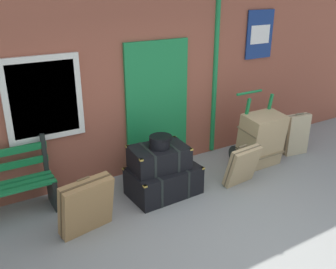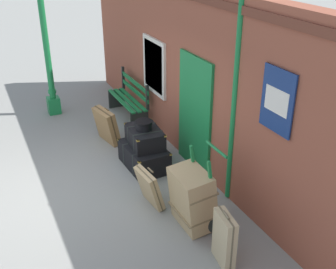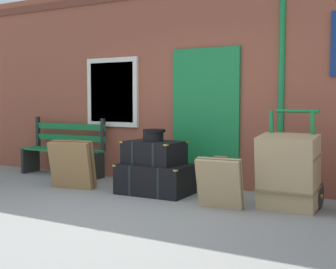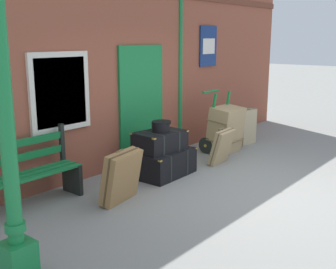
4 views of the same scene
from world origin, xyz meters
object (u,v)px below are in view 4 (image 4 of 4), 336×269
at_px(suitcase_beige, 222,147).
at_px(suitcase_charcoal, 247,127).
at_px(round_hatbox, 161,126).
at_px(large_brown_trunk, 226,129).
at_px(porters_trolley, 218,137).
at_px(platform_bench, 23,176).
at_px(steamer_trunk_base, 164,163).
at_px(lamp_post, 10,162).
at_px(steamer_trunk_middle, 160,141).
at_px(suitcase_umber, 121,177).

distance_m(suitcase_beige, suitcase_charcoal, 1.65).
distance_m(round_hatbox, large_brown_trunk, 1.97).
bearing_deg(round_hatbox, porters_trolley, 3.95).
xyz_separation_m(platform_bench, steamer_trunk_base, (2.24, -0.57, -0.23)).
relative_size(platform_bench, porters_trolley, 1.32).
bearing_deg(suitcase_charcoal, lamp_post, -170.97).
xyz_separation_m(lamp_post, suitcase_charcoal, (6.04, 0.96, -0.79)).
height_order(platform_bench, suitcase_beige, platform_bench).
height_order(large_brown_trunk, suitcase_charcoal, large_brown_trunk).
relative_size(lamp_post, suitcase_charcoal, 3.89).
bearing_deg(round_hatbox, lamp_post, -162.77).
height_order(steamer_trunk_base, steamer_trunk_middle, steamer_trunk_middle).
xyz_separation_m(round_hatbox, large_brown_trunk, (1.93, -0.04, -0.38)).
height_order(steamer_trunk_base, large_brown_trunk, large_brown_trunk).
distance_m(steamer_trunk_middle, suitcase_beige, 1.31).
relative_size(steamer_trunk_middle, suitcase_beige, 1.31).
distance_m(round_hatbox, porters_trolley, 2.02).
relative_size(round_hatbox, suitcase_beige, 0.50).
height_order(large_brown_trunk, suitcase_beige, large_brown_trunk).
relative_size(round_hatbox, suitcase_charcoal, 0.41).
bearing_deg(platform_bench, steamer_trunk_middle, -13.37).
distance_m(suitcase_umber, suitcase_charcoal, 4.05).
bearing_deg(steamer_trunk_middle, porters_trolley, 3.37).
distance_m(platform_bench, porters_trolley, 4.15).
bearing_deg(steamer_trunk_base, platform_bench, 165.81).
relative_size(porters_trolley, large_brown_trunk, 1.31).
xyz_separation_m(steamer_trunk_base, suitcase_charcoal, (2.77, -0.02, 0.16)).
xyz_separation_m(lamp_post, steamer_trunk_middle, (3.23, 1.02, -0.58)).
height_order(steamer_trunk_middle, suitcase_beige, steamer_trunk_middle).
bearing_deg(lamp_post, platform_bench, 56.05).
xyz_separation_m(platform_bench, large_brown_trunk, (4.13, -0.58, 0.02)).
relative_size(steamer_trunk_middle, suitcase_umber, 1.15).
xyz_separation_m(large_brown_trunk, suitcase_charcoal, (0.88, -0.00, -0.09)).
bearing_deg(steamer_trunk_middle, suitcase_charcoal, -1.26).
height_order(lamp_post, round_hatbox, lamp_post).
bearing_deg(suitcase_umber, suitcase_charcoal, 3.99).
bearing_deg(platform_bench, round_hatbox, -13.81).
height_order(steamer_trunk_base, suitcase_charcoal, suitcase_charcoal).
height_order(large_brown_trunk, suitcase_umber, large_brown_trunk).
bearing_deg(suitcase_charcoal, suitcase_beige, -167.05).
bearing_deg(porters_trolley, round_hatbox, -176.05).
height_order(round_hatbox, large_brown_trunk, large_brown_trunk).
bearing_deg(steamer_trunk_base, steamer_trunk_middle, 136.08).
height_order(platform_bench, suitcase_umber, platform_bench).
bearing_deg(lamp_post, suitcase_charcoal, 9.03).
relative_size(platform_bench, steamer_trunk_base, 1.55).
height_order(round_hatbox, suitcase_beige, round_hatbox).
height_order(steamer_trunk_middle, porters_trolley, porters_trolley).
bearing_deg(round_hatbox, steamer_trunk_middle, 101.62).
bearing_deg(round_hatbox, steamer_trunk_base, -31.36).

